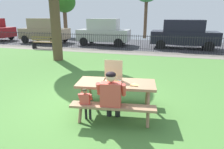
{
  "coord_description": "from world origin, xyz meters",
  "views": [
    {
      "loc": [
        1.98,
        -4.58,
        2.28
      ],
      "look_at": [
        0.58,
        0.36,
        0.75
      ],
      "focal_mm": 32.36,
      "sensor_mm": 36.0,
      "label": 1
    }
  ],
  "objects_px": {
    "picnic_table_foreground": "(116,89)",
    "pizza_slice_on_table": "(134,85)",
    "child_at_table": "(86,101)",
    "parked_car_center": "(104,32)",
    "parked_car_left": "(45,30)",
    "far_tree_left": "(64,3)",
    "parked_car_right": "(184,34)",
    "pizza_box_open": "(112,78)",
    "adult_at_table": "(111,95)",
    "park_bench_left": "(44,43)"
  },
  "relations": [
    {
      "from": "park_bench_left",
      "to": "parked_car_right",
      "type": "xyz_separation_m",
      "value": [
        9.24,
        2.74,
        0.59
      ]
    },
    {
      "from": "pizza_box_open",
      "to": "child_at_table",
      "type": "relative_size",
      "value": 0.61
    },
    {
      "from": "adult_at_table",
      "to": "park_bench_left",
      "type": "height_order",
      "value": "adult_at_table"
    },
    {
      "from": "pizza_slice_on_table",
      "to": "far_tree_left",
      "type": "bearing_deg",
      "value": 122.67
    },
    {
      "from": "adult_at_table",
      "to": "parked_car_right",
      "type": "height_order",
      "value": "parked_car_right"
    },
    {
      "from": "parked_car_left",
      "to": "far_tree_left",
      "type": "height_order",
      "value": "far_tree_left"
    },
    {
      "from": "adult_at_table",
      "to": "child_at_table",
      "type": "bearing_deg",
      "value": -168.66
    },
    {
      "from": "pizza_box_open",
      "to": "parked_car_left",
      "type": "relative_size",
      "value": 0.13
    },
    {
      "from": "adult_at_table",
      "to": "park_bench_left",
      "type": "relative_size",
      "value": 0.74
    },
    {
      "from": "parked_car_left",
      "to": "pizza_slice_on_table",
      "type": "bearing_deg",
      "value": -48.73
    },
    {
      "from": "child_at_table",
      "to": "parked_car_center",
      "type": "relative_size",
      "value": 0.2
    },
    {
      "from": "pizza_box_open",
      "to": "adult_at_table",
      "type": "distance_m",
      "value": 0.57
    },
    {
      "from": "adult_at_table",
      "to": "far_tree_left",
      "type": "height_order",
      "value": "far_tree_left"
    },
    {
      "from": "picnic_table_foreground",
      "to": "child_at_table",
      "type": "bearing_deg",
      "value": -129.93
    },
    {
      "from": "parked_car_left",
      "to": "parked_car_right",
      "type": "xyz_separation_m",
      "value": [
        10.92,
        -0.0,
        -0.01
      ]
    },
    {
      "from": "park_bench_left",
      "to": "parked_car_left",
      "type": "bearing_deg",
      "value": 121.53
    },
    {
      "from": "picnic_table_foreground",
      "to": "adult_at_table",
      "type": "height_order",
      "value": "adult_at_table"
    },
    {
      "from": "pizza_box_open",
      "to": "parked_car_left",
      "type": "distance_m",
      "value": 13.75
    },
    {
      "from": "parked_car_center",
      "to": "far_tree_left",
      "type": "relative_size",
      "value": 0.86
    },
    {
      "from": "pizza_slice_on_table",
      "to": "child_at_table",
      "type": "relative_size",
      "value": 0.27
    },
    {
      "from": "pizza_slice_on_table",
      "to": "child_at_table",
      "type": "height_order",
      "value": "child_at_table"
    },
    {
      "from": "picnic_table_foreground",
      "to": "far_tree_left",
      "type": "height_order",
      "value": "far_tree_left"
    },
    {
      "from": "parked_car_center",
      "to": "far_tree_left",
      "type": "bearing_deg",
      "value": 138.09
    },
    {
      "from": "pizza_slice_on_table",
      "to": "park_bench_left",
      "type": "xyz_separation_m",
      "value": [
        -7.66,
        7.9,
        -0.36
      ]
    },
    {
      "from": "pizza_slice_on_table",
      "to": "child_at_table",
      "type": "xyz_separation_m",
      "value": [
        -0.95,
        -0.54,
        -0.28
      ]
    },
    {
      "from": "picnic_table_foreground",
      "to": "park_bench_left",
      "type": "relative_size",
      "value": 1.23
    },
    {
      "from": "picnic_table_foreground",
      "to": "pizza_slice_on_table",
      "type": "height_order",
      "value": "pizza_slice_on_table"
    },
    {
      "from": "parked_car_right",
      "to": "far_tree_left",
      "type": "xyz_separation_m",
      "value": [
        -11.99,
        5.59,
        2.45
      ]
    },
    {
      "from": "far_tree_left",
      "to": "parked_car_center",
      "type": "bearing_deg",
      "value": -41.91
    },
    {
      "from": "pizza_slice_on_table",
      "to": "parked_car_left",
      "type": "xyz_separation_m",
      "value": [
        -9.34,
        10.64,
        0.23
      ]
    },
    {
      "from": "parked_car_center",
      "to": "parked_car_right",
      "type": "bearing_deg",
      "value": -0.0
    },
    {
      "from": "parked_car_left",
      "to": "far_tree_left",
      "type": "bearing_deg",
      "value": 100.84
    },
    {
      "from": "parked_car_center",
      "to": "pizza_box_open",
      "type": "bearing_deg",
      "value": -70.93
    },
    {
      "from": "parked_car_right",
      "to": "pizza_box_open",
      "type": "bearing_deg",
      "value": -101.35
    },
    {
      "from": "picnic_table_foreground",
      "to": "far_tree_left",
      "type": "relative_size",
      "value": 0.43
    },
    {
      "from": "pizza_box_open",
      "to": "parked_car_center",
      "type": "height_order",
      "value": "parked_car_center"
    },
    {
      "from": "adult_at_table",
      "to": "parked_car_right",
      "type": "bearing_deg",
      "value": 79.79
    },
    {
      "from": "parked_car_center",
      "to": "parked_car_right",
      "type": "distance_m",
      "value": 5.77
    },
    {
      "from": "adult_at_table",
      "to": "park_bench_left",
      "type": "bearing_deg",
      "value": 131.03
    },
    {
      "from": "parked_car_center",
      "to": "parked_car_right",
      "type": "relative_size",
      "value": 0.89
    },
    {
      "from": "pizza_box_open",
      "to": "far_tree_left",
      "type": "relative_size",
      "value": 0.11
    },
    {
      "from": "picnic_table_foreground",
      "to": "far_tree_left",
      "type": "bearing_deg",
      "value": 121.68
    },
    {
      "from": "parked_car_left",
      "to": "far_tree_left",
      "type": "distance_m",
      "value": 6.19
    },
    {
      "from": "picnic_table_foreground",
      "to": "child_at_table",
      "type": "xyz_separation_m",
      "value": [
        -0.51,
        -0.61,
        -0.1
      ]
    },
    {
      "from": "pizza_slice_on_table",
      "to": "pizza_box_open",
      "type": "bearing_deg",
      "value": 170.87
    },
    {
      "from": "pizza_slice_on_table",
      "to": "park_bench_left",
      "type": "height_order",
      "value": "park_bench_left"
    },
    {
      "from": "parked_car_right",
      "to": "far_tree_left",
      "type": "bearing_deg",
      "value": 155.02
    },
    {
      "from": "pizza_box_open",
      "to": "far_tree_left",
      "type": "height_order",
      "value": "far_tree_left"
    },
    {
      "from": "pizza_box_open",
      "to": "pizza_slice_on_table",
      "type": "distance_m",
      "value": 0.55
    },
    {
      "from": "pizza_box_open",
      "to": "child_at_table",
      "type": "xyz_separation_m",
      "value": [
        -0.42,
        -0.62,
        -0.37
      ]
    }
  ]
}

